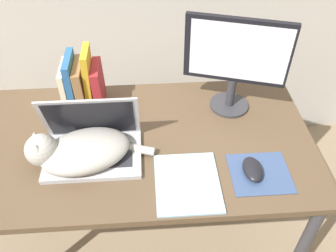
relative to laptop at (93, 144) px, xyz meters
name	(u,v)px	position (x,y,z in m)	size (l,w,h in m)	color
desk	(130,154)	(0.13, 0.06, -0.12)	(1.43, 0.72, 0.76)	brown
laptop	(93,144)	(0.00, 0.00, 0.00)	(0.35, 0.23, 0.24)	#B7B7BC
cat	(78,151)	(-0.05, -0.04, 0.01)	(0.45, 0.29, 0.14)	#B2ADA3
external_monitor	(236,60)	(0.55, 0.23, 0.19)	(0.39, 0.16, 0.40)	#333338
mousepad	(260,173)	(0.59, -0.14, -0.04)	(0.21, 0.19, 0.00)	#384C75
computer_mouse	(253,169)	(0.56, -0.14, -0.03)	(0.07, 0.11, 0.03)	black
book_row	(82,83)	(-0.06, 0.30, 0.06)	(0.16, 0.17, 0.26)	beige
notepad	(187,183)	(0.33, -0.17, -0.04)	(0.22, 0.26, 0.01)	#99C6E0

